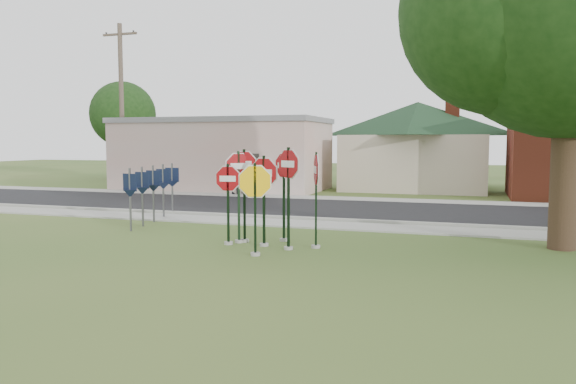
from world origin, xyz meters
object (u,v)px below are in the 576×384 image
(utility_pole_near, at_px, (122,104))
(stop_sign_yellow, at_px, (255,196))
(stop_sign_left, at_px, (228,194))
(pedestrian, at_px, (235,176))
(stop_sign_center, at_px, (264,187))

(utility_pole_near, bearing_deg, stop_sign_yellow, -46.72)
(stop_sign_yellow, height_order, utility_pole_near, utility_pole_near)
(stop_sign_left, distance_m, utility_pole_near, 19.25)
(stop_sign_left, bearing_deg, pedestrian, 112.90)
(pedestrian, bearing_deg, stop_sign_yellow, 131.50)
(stop_sign_center, height_order, pedestrian, stop_sign_center)
(utility_pole_near, height_order, pedestrian, utility_pole_near)
(pedestrian, bearing_deg, utility_pole_near, 11.06)
(stop_sign_yellow, bearing_deg, pedestrian, 115.43)
(pedestrian, bearing_deg, stop_sign_left, 128.97)
(stop_sign_center, distance_m, stop_sign_yellow, 1.30)
(stop_sign_center, xyz_separation_m, utility_pole_near, (-13.90, 13.76, 3.36))
(utility_pole_near, bearing_deg, stop_sign_center, -44.70)
(stop_sign_center, relative_size, stop_sign_left, 1.11)
(stop_sign_center, relative_size, stop_sign_yellow, 1.06)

